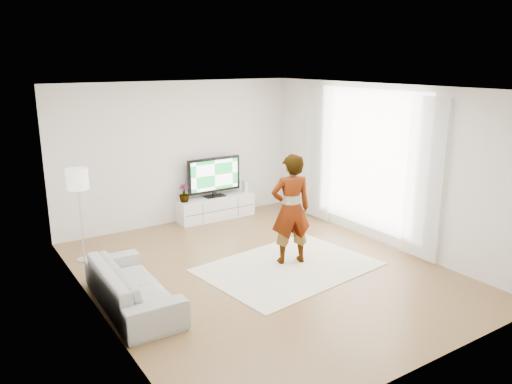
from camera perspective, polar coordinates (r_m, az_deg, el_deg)
floor at (r=7.86m, az=0.77°, el=-9.03°), size 6.00×6.00×0.00m
ceiling at (r=7.19m, az=0.85°, el=11.82°), size 6.00×6.00×0.00m
wall_left at (r=6.40m, az=-18.12°, el=-2.07°), size 0.02×6.00×2.80m
wall_right at (r=9.00m, az=14.15°, el=3.00°), size 0.02×6.00×2.80m
wall_back at (r=9.98m, az=-8.88°, el=4.40°), size 5.00×0.02×2.80m
wall_front at (r=5.29m, az=19.34°, el=-5.70°), size 5.00×0.02×2.80m
window at (r=9.18m, az=12.72°, el=3.63°), size 0.01×2.60×2.50m
curtain_near at (r=8.31m, az=18.68°, el=1.33°), size 0.04×0.70×2.60m
curtain_far at (r=10.08m, az=7.09°, el=4.28°), size 0.04×0.70×2.60m
media_console at (r=10.33m, az=-4.65°, el=-1.78°), size 1.63×0.46×0.46m
television at (r=10.19m, az=-4.81°, el=1.87°), size 1.17×0.23×0.81m
game_console at (r=10.59m, az=-1.30°, el=0.64°), size 0.08×0.18×0.24m
potted_plant at (r=9.93m, az=-8.22°, el=-0.14°), size 0.25×0.25×0.36m
rug at (r=8.01m, az=3.72°, el=-8.54°), size 2.83×2.20×0.01m
player at (r=7.89m, az=4.01°, el=-1.97°), size 0.75×0.60×1.78m
sofa at (r=6.92m, az=-13.95°, el=-10.30°), size 0.83×2.01×0.58m
floor_lamp at (r=8.35m, az=-19.71°, el=0.95°), size 0.34×0.34×1.53m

